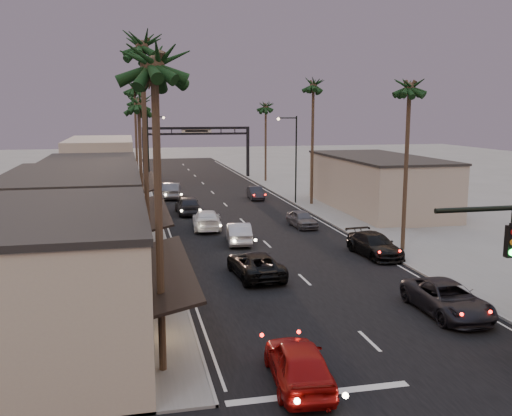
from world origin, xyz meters
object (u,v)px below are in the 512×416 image
oncoming_silver (239,233)px  palm_ld (134,84)px  streetlight_right (293,152)px  palm_lb (142,39)px  palm_la (154,52)px  palm_lc (138,99)px  curbside_near (447,299)px  palm_rc (266,103)px  curbside_black (374,245)px  oncoming_pickup (255,264)px  oncoming_red (299,363)px  arch (197,139)px  palm_ra (410,81)px  palm_far (135,98)px  palm_rb (313,81)px  streetlight_left (151,146)px

oncoming_silver → palm_ld: bearing=-69.5°
streetlight_right → palm_lb: 28.89m
palm_la → palm_lc: 27.02m
curbside_near → palm_rc: bearing=86.3°
curbside_near → curbside_black: size_ratio=1.05×
palm_ld → oncoming_pickup: size_ratio=2.67×
oncoming_red → oncoming_pickup: bearing=-91.0°
oncoming_pickup → curbside_near: bearing=129.4°
oncoming_pickup → oncoming_silver: bearing=-98.4°
palm_rc → oncoming_silver: size_ratio=2.63×
arch → palm_la: palm_la is taller
palm_ra → oncoming_silver: palm_ra is taller
oncoming_pickup → streetlight_right: bearing=-114.9°
arch → curbside_black: (6.13, -46.83, -4.78)m
oncoming_pickup → curbside_black: bearing=-165.2°
palm_ra → oncoming_silver: size_ratio=2.84×
palm_far → oncoming_silver: bearing=-82.6°
palm_rc → oncoming_silver: bearing=-106.7°
palm_lc → arch: bearing=75.8°
arch → palm_la: bearing=-98.0°
palm_far → streetlight_right: bearing=-65.2°
palm_ra → curbside_black: (-2.47, -0.84, -10.69)m
palm_la → palm_rc: bearing=72.6°
oncoming_red → arch: bearing=-88.6°
palm_ra → palm_rc: bearing=90.0°
arch → palm_rc: size_ratio=1.25×
curbside_near → palm_lc: bearing=119.9°
arch → palm_far: (-8.30, 8.00, 5.91)m
palm_la → palm_rb: size_ratio=0.93×
palm_far → oncoming_silver: size_ratio=2.84×
streetlight_right → palm_rb: (1.68, -1.00, 7.09)m
palm_lb → palm_la: bearing=-90.0°
oncoming_silver → curbside_near: 17.93m
arch → palm_lb: palm_lb is taller
oncoming_red → oncoming_silver: (2.08, 21.80, -0.05)m
palm_ld → palm_far: (0.30, 23.00, -0.97)m
palm_ld → streetlight_right: bearing=-32.8°
palm_la → oncoming_pickup: size_ratio=2.48×
arch → oncoming_silver: 41.52m
palm_lc → curbside_black: 21.82m
palm_lb → oncoming_silver: palm_lb is taller
palm_far → oncoming_pickup: size_ratio=2.48×
palm_lc → palm_ld: (0.00, 19.00, 1.95)m
palm_ra → oncoming_red: bearing=-126.6°
arch → palm_lb: 49.39m
palm_rb → palm_rc: palm_rb is taller
streetlight_left → palm_lb: (-1.68, -36.00, 8.06)m
curbside_near → curbside_black: curbside_near is taller
arch → curbside_near: (4.91, -57.78, -4.77)m
palm_la → palm_ra: bearing=41.1°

